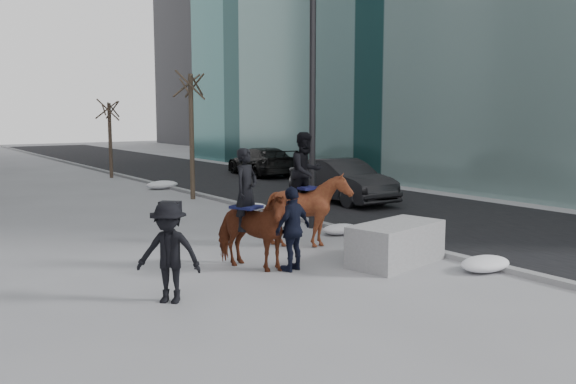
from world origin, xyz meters
TOP-DOWN VIEW (x-y plane):
  - ground at (0.00, 0.00)m, footprint 120.00×120.00m
  - road at (7.00, 10.00)m, footprint 8.00×90.00m
  - curb at (3.00, 10.00)m, footprint 0.25×90.00m
  - planter at (1.61, -0.58)m, footprint 2.41×1.56m
  - car_near at (6.60, 7.32)m, footprint 1.92×4.88m
  - car_far at (9.24, 17.19)m, footprint 2.75×5.38m
  - tree_near at (2.40, 11.12)m, footprint 1.20×1.20m
  - tree_far at (2.40, 20.59)m, footprint 1.20×1.20m
  - mounted_left at (-1.24, 0.81)m, footprint 1.60×2.15m
  - mounted_right at (1.09, 1.91)m, footprint 1.59×1.76m
  - feeder at (-0.56, 0.22)m, footprint 1.11×0.99m
  - camera_crew at (-3.54, -0.35)m, footprint 1.27×1.26m
  - lamppost at (2.60, 3.81)m, footprint 0.25×0.80m
  - snow_piles at (2.70, 6.98)m, footprint 1.40×17.69m

SIDE VIEW (x-z plane):
  - ground at x=0.00m, z-range 0.00..0.00m
  - road at x=7.00m, z-range 0.00..0.01m
  - curb at x=3.00m, z-range 0.00..0.12m
  - snow_piles at x=2.70m, z-range -0.02..0.34m
  - planter at x=1.61m, z-range 0.00..0.89m
  - car_far at x=9.24m, z-range 0.00..1.49m
  - car_near at x=6.60m, z-range 0.00..1.58m
  - feeder at x=-0.56m, z-range 0.00..1.76m
  - camera_crew at x=-3.54m, z-range 0.01..1.76m
  - mounted_left at x=-1.24m, z-range -0.32..2.21m
  - mounted_right at x=1.09m, z-range -0.28..2.52m
  - tree_far at x=2.40m, z-range 0.00..4.18m
  - tree_near at x=2.40m, z-range 0.00..5.23m
  - lamppost at x=2.60m, z-range 0.45..9.54m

